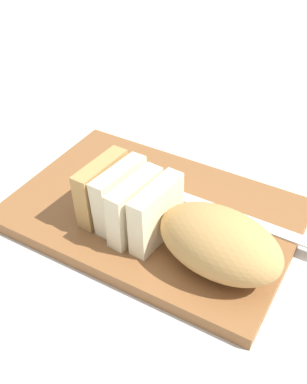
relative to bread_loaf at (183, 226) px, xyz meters
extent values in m
plane|color=beige|center=(0.07, -0.05, -0.06)|extent=(3.00, 3.00, 0.00)
cube|color=brown|center=(0.07, -0.05, -0.05)|extent=(0.41, 0.28, 0.02)
ellipsoid|color=tan|center=(-0.05, 0.01, 0.00)|extent=(0.17, 0.11, 0.08)
cube|color=beige|center=(0.04, -0.01, 0.00)|extent=(0.04, 0.09, 0.08)
cube|color=beige|center=(0.07, 0.00, 0.00)|extent=(0.04, 0.09, 0.08)
cube|color=beige|center=(0.10, -0.02, 0.00)|extent=(0.04, 0.09, 0.08)
cube|color=tan|center=(0.13, -0.02, 0.00)|extent=(0.04, 0.09, 0.08)
cube|color=silver|center=(-0.05, -0.09, -0.04)|extent=(0.23, 0.03, 0.00)
cylinder|color=#593319|center=(0.09, -0.10, -0.03)|extent=(0.05, 0.02, 0.02)
cube|color=silver|center=(0.07, -0.10, -0.03)|extent=(0.02, 0.02, 0.02)
sphere|color=tan|center=(0.05, -0.07, -0.04)|extent=(0.00, 0.00, 0.00)
sphere|color=tan|center=(0.01, -0.07, -0.04)|extent=(0.00, 0.00, 0.00)
camera|label=1|loc=(-0.16, 0.39, 0.39)|focal=43.55mm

